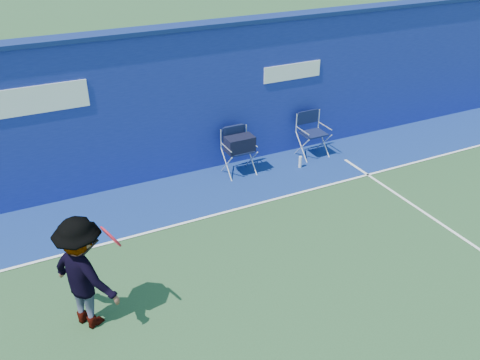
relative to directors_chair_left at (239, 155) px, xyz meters
name	(u,v)px	position (x,y,z in m)	size (l,w,h in m)	color
ground	(248,353)	(-2.08, -4.52, -0.43)	(80.00, 80.00, 0.00)	#284B29
stadium_wall	(128,110)	(-2.08, 0.68, 1.12)	(24.00, 0.50, 3.08)	navy
out_of_bounds_strip	(152,204)	(-2.08, -0.42, -0.42)	(24.00, 1.80, 0.01)	navy
court_lines	(229,322)	(-2.08, -3.92, -0.42)	(24.00, 12.00, 0.01)	white
directors_chair_left	(239,155)	(0.00, 0.00, 0.00)	(0.59, 0.55, 1.00)	silver
directors_chair_right	(312,143)	(1.88, 0.04, -0.11)	(0.60, 0.54, 1.01)	silver
water_bottle	(300,162)	(1.31, -0.37, -0.29)	(0.07, 0.07, 0.27)	silver
tennis_player	(84,273)	(-3.77, -3.03, 0.41)	(1.11, 1.25, 1.68)	#EA4738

